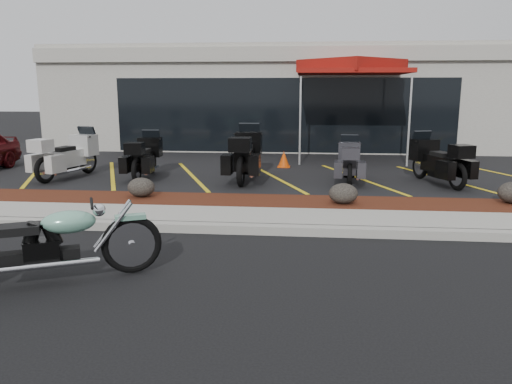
# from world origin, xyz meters

# --- Properties ---
(ground) EXTENTS (90.00, 90.00, 0.00)m
(ground) POSITION_xyz_m (0.00, 0.00, 0.00)
(ground) COLOR black
(ground) RESTS_ON ground
(curb) EXTENTS (24.00, 0.25, 0.15)m
(curb) POSITION_xyz_m (0.00, 0.90, 0.07)
(curb) COLOR gray
(curb) RESTS_ON ground
(sidewalk) EXTENTS (24.00, 1.20, 0.15)m
(sidewalk) POSITION_xyz_m (0.00, 1.60, 0.07)
(sidewalk) COLOR gray
(sidewalk) RESTS_ON ground
(mulch_bed) EXTENTS (24.00, 1.20, 0.16)m
(mulch_bed) POSITION_xyz_m (0.00, 2.80, 0.08)
(mulch_bed) COLOR black
(mulch_bed) RESTS_ON ground
(upper_lot) EXTENTS (26.00, 9.60, 0.15)m
(upper_lot) POSITION_xyz_m (0.00, 8.20, 0.07)
(upper_lot) COLOR black
(upper_lot) RESTS_ON ground
(dealership_building) EXTENTS (18.00, 8.16, 4.00)m
(dealership_building) POSITION_xyz_m (0.00, 14.47, 2.01)
(dealership_building) COLOR gray
(dealership_building) RESTS_ON ground
(boulder_left) EXTENTS (0.58, 0.48, 0.41)m
(boulder_left) POSITION_xyz_m (-2.68, 2.87, 0.37)
(boulder_left) COLOR black
(boulder_left) RESTS_ON mulch_bed
(boulder_mid) EXTENTS (0.58, 0.48, 0.41)m
(boulder_mid) POSITION_xyz_m (1.56, 2.63, 0.37)
(boulder_mid) COLOR black
(boulder_mid) RESTS_ON mulch_bed
(hero_cruiser) EXTENTS (3.00, 1.92, 1.04)m
(hero_cruiser) POSITION_xyz_m (-1.48, -1.14, 0.52)
(hero_cruiser) COLOR #6DAA90
(hero_cruiser) RESTS_ON ground
(touring_white) EXTENTS (1.38, 2.35, 1.29)m
(touring_white) POSITION_xyz_m (-5.12, 5.73, 0.79)
(touring_white) COLOR beige
(touring_white) RESTS_ON upper_lot
(touring_black_front) EXTENTS (0.88, 2.09, 1.19)m
(touring_black_front) POSITION_xyz_m (-3.38, 5.91, 0.75)
(touring_black_front) COLOR black
(touring_black_front) RESTS_ON upper_lot
(touring_black_mid) EXTENTS (0.93, 2.40, 1.39)m
(touring_black_mid) POSITION_xyz_m (-0.70, 5.94, 0.85)
(touring_black_mid) COLOR black
(touring_black_mid) RESTS_ON upper_lot
(touring_grey) EXTENTS (0.86, 1.98, 1.13)m
(touring_grey) POSITION_xyz_m (1.92, 5.73, 0.71)
(touring_grey) COLOR #313136
(touring_grey) RESTS_ON upper_lot
(touring_black_rear) EXTENTS (1.47, 2.28, 1.24)m
(touring_black_rear) POSITION_xyz_m (3.74, 5.75, 0.77)
(touring_black_rear) COLOR black
(touring_black_rear) RESTS_ON upper_lot
(traffic_cone) EXTENTS (0.41, 0.41, 0.47)m
(traffic_cone) POSITION_xyz_m (0.17, 7.36, 0.39)
(traffic_cone) COLOR #CB4106
(traffic_cone) RESTS_ON upper_lot
(popup_canopy) EXTENTS (4.38, 4.38, 3.20)m
(popup_canopy) POSITION_xyz_m (2.23, 9.49, 3.06)
(popup_canopy) COLOR silver
(popup_canopy) RESTS_ON upper_lot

